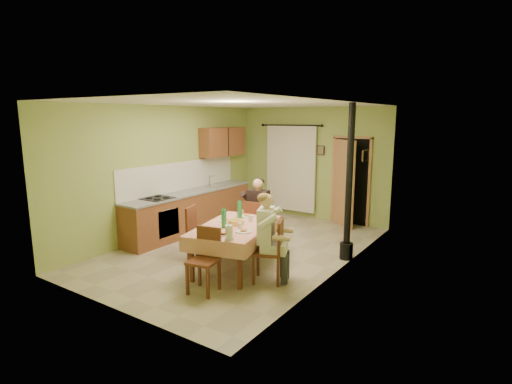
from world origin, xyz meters
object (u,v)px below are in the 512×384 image
Objects in this scene: chair_right at (269,264)px; chair_left at (201,244)px; chair_far at (257,235)px; man_far at (258,206)px; dining_table at (235,247)px; stove_flue at (348,204)px; man_right at (268,227)px; chair_near at (204,273)px.

chair_right is 1.01× the size of chair_left.
man_far is at bearing 90.00° from chair_far.
dining_table is 0.76m from chair_left.
stove_flue is (1.63, 0.48, 0.15)m from man_far.
stove_flue is at bearing 33.21° from dining_table.
chair_right is 0.72× the size of man_right.
chair_near reaches higher than dining_table.
man_far is at bearing 88.82° from dining_table.
dining_table is at bearing -85.55° from man_far.
man_right is (-0.01, -0.01, 0.59)m from chair_right.
chair_near is 2.89m from stove_flue.
chair_left reaches higher than dining_table.
chair_far is 1.00× the size of chair_left.
man_far reaches higher than chair_far.
chair_far is at bearing 17.11° from man_right.
man_far is (0.53, 1.05, 0.59)m from chair_left.
man_far is 1.00× the size of man_right.
stove_flue reaches higher than chair_near.
chair_right is 0.72× the size of man_far.
chair_far is at bearing -89.44° from chair_near.
dining_table is at bearing -90.46° from chair_near.
man_right is at bearing -58.18° from man_far.
man_far reaches higher than chair_near.
chair_near is at bearing 123.42° from man_right.
stove_flue is (1.22, 2.51, 0.73)m from chair_near.
chair_near is 1.04m from chair_right.
man_right reaches higher than chair_left.
stove_flue reaches higher than man_far.
chair_far is at bearing -163.22° from stove_flue.
man_far is at bearing -89.46° from chair_near.
man_right is at bearing -57.90° from chair_far.
man_far reaches higher than dining_table.
chair_far is at bearing -90.00° from man_far.
chair_far reaches higher than chair_near.
chair_right is 0.36× the size of stove_flue.
chair_far is at bearing 133.53° from chair_left.
man_far is at bearing -163.70° from stove_flue.
dining_table is 1.45× the size of man_right.
chair_far is 1.85m from stove_flue.
dining_table is 0.79m from chair_right.
man_right is at bearing -111.42° from stove_flue.
man_right is 0.50× the size of stove_flue.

